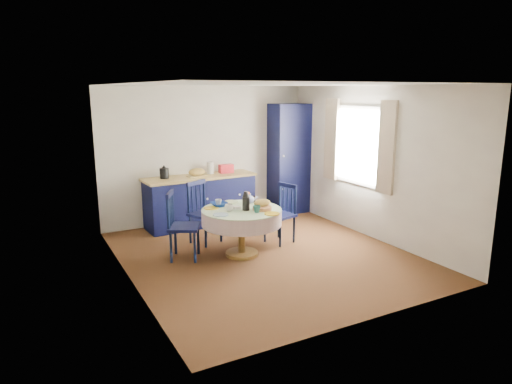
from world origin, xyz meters
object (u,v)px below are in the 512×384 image
at_px(chair_left, 181,225).
at_px(cobalt_bowl, 219,204).
at_px(kitchen_counter, 200,200).
at_px(chair_right, 281,213).
at_px(mug_c, 252,199).
at_px(pantry_cabinet, 289,159).
at_px(dining_table, 242,217).
at_px(chair_far, 203,212).
at_px(mug_d, 219,203).
at_px(mug_a, 229,208).
at_px(mug_b, 257,209).

distance_m(chair_left, cobalt_bowl, 0.65).
distance_m(kitchen_counter, chair_left, 1.73).
bearing_deg(chair_right, mug_c, -109.18).
relative_size(pantry_cabinet, dining_table, 1.83).
height_order(dining_table, chair_far, chair_far).
xyz_separation_m(kitchen_counter, mug_d, (-0.26, -1.44, 0.29)).
bearing_deg(cobalt_bowl, mug_c, -1.14).
bearing_deg(chair_right, chair_left, -106.60).
bearing_deg(dining_table, chair_left, 160.63).
height_order(pantry_cabinet, cobalt_bowl, pantry_cabinet).
relative_size(kitchen_counter, cobalt_bowl, 8.23).
relative_size(mug_a, mug_d, 1.23).
xyz_separation_m(kitchen_counter, chair_right, (0.80, -1.53, 0.01)).
bearing_deg(mug_c, mug_a, -150.06).
relative_size(chair_left, mug_b, 9.22).
relative_size(chair_far, mug_d, 9.84).
bearing_deg(kitchen_counter, dining_table, -94.04).
distance_m(kitchen_counter, chair_far, 1.00).
bearing_deg(kitchen_counter, mug_b, -91.18).
height_order(pantry_cabinet, mug_d, pantry_cabinet).
distance_m(chair_left, mug_b, 1.13).
height_order(dining_table, mug_d, dining_table).
bearing_deg(mug_c, dining_table, -137.29).
relative_size(chair_far, mug_b, 9.17).
xyz_separation_m(mug_a, mug_d, (-0.01, 0.37, -0.00)).
bearing_deg(kitchen_counter, mug_a, -100.91).
bearing_deg(chair_left, pantry_cabinet, -32.90).
relative_size(dining_table, chair_left, 1.18).
bearing_deg(mug_a, chair_right, 14.62).
bearing_deg(pantry_cabinet, kitchen_counter, -178.25).
relative_size(kitchen_counter, pantry_cabinet, 0.96).
bearing_deg(kitchen_counter, pantry_cabinet, -1.77).
relative_size(dining_table, cobalt_bowl, 4.70).
xyz_separation_m(chair_left, chair_far, (0.56, 0.54, -0.00)).
bearing_deg(dining_table, chair_right, 17.27).
xyz_separation_m(mug_a, mug_c, (0.54, 0.31, -0.00)).
relative_size(dining_table, mug_b, 10.85).
relative_size(kitchen_counter, mug_c, 17.16).
distance_m(chair_right, mug_b, 0.95).
bearing_deg(cobalt_bowl, kitchen_counter, 79.68).
xyz_separation_m(dining_table, chair_right, (0.83, 0.26, -0.11)).
xyz_separation_m(kitchen_counter, mug_b, (0.06, -2.06, 0.29)).
relative_size(chair_right, mug_a, 7.60).
height_order(chair_left, chair_far, chair_left).
height_order(chair_left, mug_a, chair_left).
bearing_deg(mug_d, chair_far, 96.82).
bearing_deg(chair_far, mug_d, -107.64).
xyz_separation_m(mug_b, mug_c, (0.22, 0.57, -0.00)).
bearing_deg(dining_table, mug_a, -176.01).
height_order(chair_far, chair_right, chair_far).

